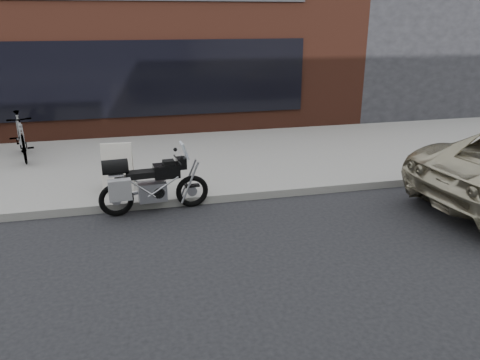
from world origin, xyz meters
TOP-DOWN VIEW (x-y plane):
  - ground at (0.00, 0.00)m, footprint 120.00×120.00m
  - near_sidewalk at (0.00, 7.00)m, footprint 44.00×6.00m
  - storefront at (-2.00, 13.98)m, footprint 14.00×10.07m
  - neighbour_building at (10.00, 14.00)m, footprint 10.00×10.00m
  - motorcycle at (-1.70, 3.87)m, footprint 1.93×0.73m
  - bicycle_rear at (-4.36, 7.42)m, footprint 0.94×1.85m
  - sandwich_sign at (-2.19, 4.80)m, footprint 0.60×0.56m

SIDE VIEW (x-z plane):
  - ground at x=0.00m, z-range 0.00..0.00m
  - near_sidewalk at x=0.00m, z-range 0.00..0.15m
  - motorcycle at x=-1.70m, z-range -0.08..1.14m
  - sandwich_sign at x=-2.19m, z-range 0.15..1.05m
  - bicycle_rear at x=-4.36m, z-range 0.15..1.22m
  - storefront at x=-2.00m, z-range 0.00..4.50m
  - neighbour_building at x=10.00m, z-range 0.00..6.00m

